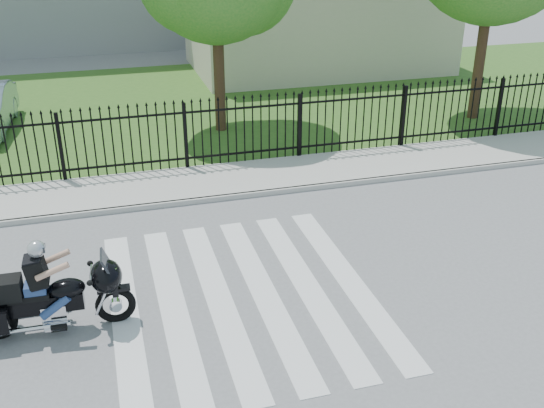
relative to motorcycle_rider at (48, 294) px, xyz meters
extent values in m
plane|color=slate|center=(3.13, 0.13, -0.68)|extent=(120.00, 120.00, 0.00)
cube|color=#ADAAA3|center=(3.13, 5.13, -0.62)|extent=(40.00, 2.00, 0.12)
cube|color=#ADAAA3|center=(3.13, 4.13, -0.62)|extent=(40.00, 0.12, 0.12)
cube|color=#315B1F|center=(3.13, 12.13, -0.67)|extent=(40.00, 12.00, 0.02)
cube|color=black|center=(3.13, 6.13, -0.33)|extent=(26.00, 0.04, 0.05)
cube|color=black|center=(3.13, 6.13, 0.87)|extent=(26.00, 0.04, 0.05)
cylinder|color=#382316|center=(4.63, 9.13, 1.40)|extent=(0.32, 0.32, 4.16)
cylinder|color=#382316|center=(12.63, 8.13, 1.72)|extent=(0.32, 0.32, 4.80)
cube|color=beige|center=(10.13, 16.13, 1.07)|extent=(10.00, 6.00, 3.50)
torus|color=black|center=(1.00, -0.03, -0.37)|extent=(0.65, 0.14, 0.65)
cube|color=black|center=(-0.09, 0.00, -0.16)|extent=(1.23, 0.26, 0.28)
ellipsoid|color=black|center=(0.29, -0.01, 0.06)|extent=(0.60, 0.39, 0.31)
cube|color=black|center=(-0.28, 0.01, 0.02)|extent=(0.62, 0.32, 0.09)
cube|color=silver|center=(0.05, 0.00, -0.32)|extent=(0.39, 0.29, 0.28)
ellipsoid|color=black|center=(0.90, -0.03, 0.19)|extent=(0.53, 0.69, 0.51)
cube|color=black|center=(-0.58, 0.02, 0.19)|extent=(0.46, 0.37, 0.34)
cube|color=navy|center=(-0.16, 0.00, 0.13)|extent=(0.33, 0.29, 0.17)
sphere|color=#B5B8BD|center=(-0.05, 0.00, 0.81)|extent=(0.27, 0.27, 0.27)
camera|label=1|loc=(1.08, -9.02, 5.50)|focal=42.00mm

